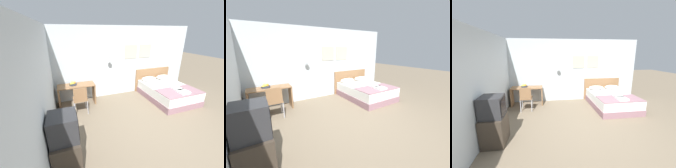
# 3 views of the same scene
# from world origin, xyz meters

# --- Properties ---
(ground_plane) EXTENTS (24.00, 24.00, 0.00)m
(ground_plane) POSITION_xyz_m (0.00, 0.00, 0.00)
(ground_plane) COLOR #756651
(wall_back) EXTENTS (5.95, 0.31, 2.65)m
(wall_back) POSITION_xyz_m (0.01, 2.56, 1.33)
(wall_back) COLOR silver
(wall_back) RESTS_ON ground_plane
(bed) EXTENTS (1.51, 1.97, 0.52)m
(bed) POSITION_xyz_m (1.44, 1.48, 0.26)
(bed) COLOR gray
(bed) RESTS_ON ground_plane
(headboard) EXTENTS (1.63, 0.06, 0.96)m
(headboard) POSITION_xyz_m (1.44, 2.50, 0.48)
(headboard) COLOR #8E6642
(headboard) RESTS_ON ground_plane
(pillow_left) EXTENTS (0.64, 0.40, 0.16)m
(pillow_left) POSITION_xyz_m (1.08, 2.22, 0.61)
(pillow_left) COLOR white
(pillow_left) RESTS_ON bed
(pillow_right) EXTENTS (0.64, 0.40, 0.16)m
(pillow_right) POSITION_xyz_m (1.80, 2.22, 0.61)
(pillow_right) COLOR white
(pillow_right) RESTS_ON bed
(throw_blanket) EXTENTS (1.47, 0.79, 0.02)m
(throw_blanket) POSITION_xyz_m (1.44, 0.91, 0.54)
(throw_blanket) COLOR gray
(throw_blanket) RESTS_ON bed
(folded_towel_near_foot) EXTENTS (0.28, 0.35, 0.06)m
(folded_towel_near_foot) POSITION_xyz_m (1.46, 1.05, 0.58)
(folded_towel_near_foot) COLOR white
(folded_towel_near_foot) RESTS_ON throw_blanket
(folded_towel_mid_bed) EXTENTS (0.34, 0.33, 0.06)m
(folded_towel_mid_bed) POSITION_xyz_m (1.44, 0.77, 0.58)
(folded_towel_mid_bed) COLOR white
(folded_towel_mid_bed) RESTS_ON throw_blanket
(desk) EXTENTS (1.23, 0.50, 0.74)m
(desk) POSITION_xyz_m (-1.85, 2.18, 0.52)
(desk) COLOR #8E6642
(desk) RESTS_ON ground_plane
(desk_chair) EXTENTS (0.42, 0.42, 0.90)m
(desk_chair) POSITION_xyz_m (-1.82, 1.53, 0.54)
(desk_chair) COLOR #8E6642
(desk_chair) RESTS_ON ground_plane
(fruit_bowl) EXTENTS (0.25, 0.25, 0.13)m
(fruit_bowl) POSITION_xyz_m (-1.95, 2.20, 0.79)
(fruit_bowl) COLOR #333842
(fruit_bowl) RESTS_ON desk
(tv_stand) EXTENTS (0.49, 0.59, 0.68)m
(tv_stand) POSITION_xyz_m (-2.31, -0.23, 0.34)
(tv_stand) COLOR #3D3328
(tv_stand) RESTS_ON ground_plane
(television) EXTENTS (0.48, 0.47, 0.49)m
(television) POSITION_xyz_m (-2.31, -0.23, 0.92)
(television) COLOR #2D2D30
(television) RESTS_ON tv_stand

